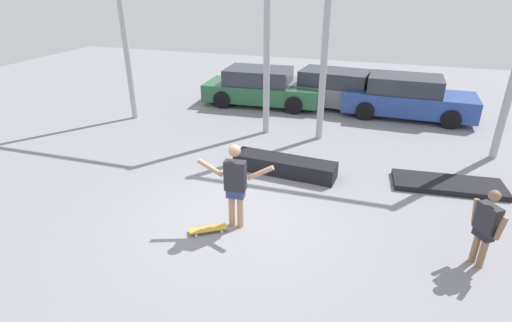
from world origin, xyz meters
The scene contains 11 objects.
ground_plane centered at (0.00, 0.00, 0.00)m, with size 36.00×36.00×0.00m, color gray.
skateboarder centered at (0.07, -0.31, 0.99)m, with size 1.52×0.24×1.78m.
skateboard centered at (-0.39, -0.68, 0.06)m, with size 0.74×0.58×0.08m.
grind_box centered at (0.43, 2.30, 0.21)m, with size 2.63×0.64×0.42m, color black.
manual_pad centered at (4.36, 2.77, 0.07)m, with size 2.53×0.96×0.14m, color black.
canopy_support_left centered at (-3.31, 5.02, 3.35)m, with size 5.09×0.20×5.53m.
canopy_support_right centered at (3.31, 5.02, 3.35)m, with size 5.09×0.20×5.53m.
parked_car_green centered at (-1.92, 8.01, 0.67)m, with size 4.55×2.18×1.40m.
parked_car_grey centered at (0.95, 8.51, 0.67)m, with size 4.66×2.19×1.40m.
parked_car_blue centered at (3.46, 8.08, 0.70)m, with size 4.51×2.00×1.46m.
bystander centered at (4.50, -0.15, 0.80)m, with size 0.47×0.61×1.47m.
Camera 1 is at (2.51, -6.69, 4.61)m, focal length 28.00 mm.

